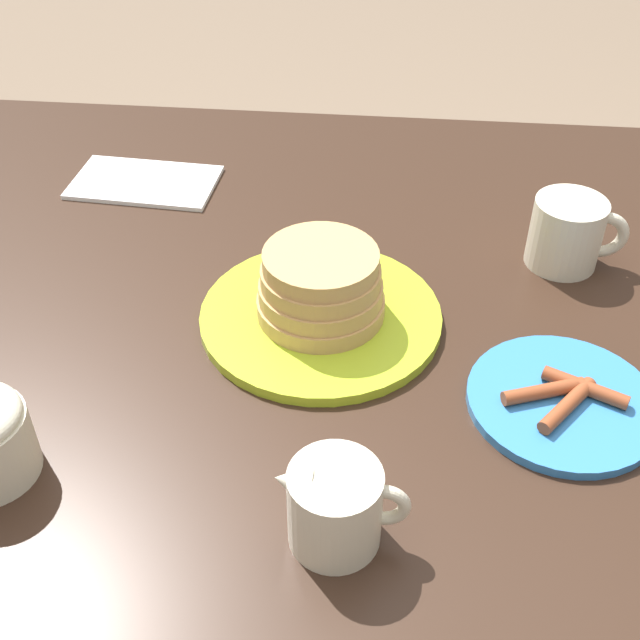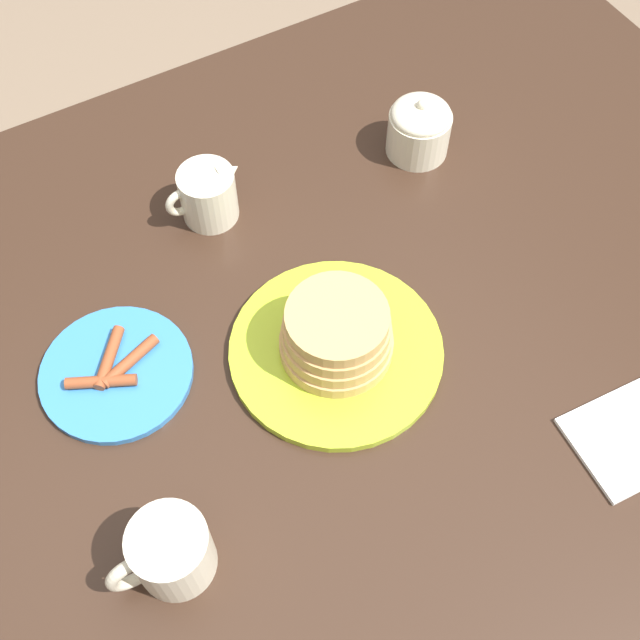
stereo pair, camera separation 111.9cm
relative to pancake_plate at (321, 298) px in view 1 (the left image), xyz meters
name	(u,v)px [view 1 (the left image)]	position (x,y,z in m)	size (l,w,h in m)	color
dining_table	(285,403)	(-0.04, -0.03, -0.13)	(1.37, 1.06, 0.72)	#332116
pancake_plate	(321,298)	(0.00, 0.00, 0.00)	(0.26, 0.26, 0.09)	#AAC628
side_plate_bacon	(563,401)	(0.24, -0.10, -0.03)	(0.18, 0.18, 0.02)	#337AC6
coffee_mug	(569,232)	(0.27, 0.14, 0.01)	(0.11, 0.08, 0.08)	beige
creamer_pitcher	(334,505)	(0.04, -0.27, 0.01)	(0.11, 0.08, 0.08)	beige
napkin	(145,182)	(-0.26, 0.26, -0.03)	(0.20, 0.12, 0.01)	white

